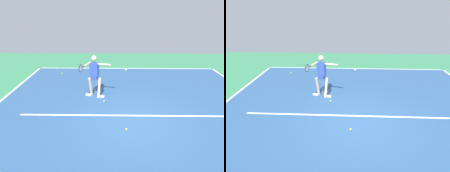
# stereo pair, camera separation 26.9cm
# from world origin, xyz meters

# --- Properties ---
(ground_plane) EXTENTS (22.08, 22.08, 0.00)m
(ground_plane) POSITION_xyz_m (0.00, 0.00, 0.00)
(ground_plane) COLOR #388456
(court_surface) EXTENTS (10.74, 13.37, 0.00)m
(court_surface) POSITION_xyz_m (0.00, 0.00, 0.00)
(court_surface) COLOR #2D5484
(court_surface) RESTS_ON ground_plane
(court_line_baseline_near) EXTENTS (10.74, 0.10, 0.01)m
(court_line_baseline_near) POSITION_xyz_m (0.00, -6.63, 0.00)
(court_line_baseline_near) COLOR white
(court_line_baseline_near) RESTS_ON ground_plane
(court_line_service) EXTENTS (8.06, 0.10, 0.01)m
(court_line_service) POSITION_xyz_m (0.00, -0.54, 0.00)
(court_line_service) COLOR white
(court_line_service) RESTS_ON ground_plane
(court_line_centre_mark) EXTENTS (0.10, 0.30, 0.01)m
(court_line_centre_mark) POSITION_xyz_m (0.00, -6.43, 0.00)
(court_line_centre_mark) COLOR white
(court_line_centre_mark) RESTS_ON ground_plane
(tennis_player) EXTENTS (1.18, 1.19, 1.79)m
(tennis_player) POSITION_xyz_m (1.50, -2.22, 1.03)
(tennis_player) COLOR beige
(tennis_player) RESTS_ON ground_plane
(tennis_ball_by_baseline) EXTENTS (0.07, 0.07, 0.07)m
(tennis_ball_by_baseline) POSITION_xyz_m (1.37, -3.16, 0.03)
(tennis_ball_by_baseline) COLOR #CCE033
(tennis_ball_by_baseline) RESTS_ON ground_plane
(tennis_ball_by_sideline) EXTENTS (0.07, 0.07, 0.07)m
(tennis_ball_by_sideline) POSITION_xyz_m (1.08, -1.68, 0.03)
(tennis_ball_by_sideline) COLOR yellow
(tennis_ball_by_sideline) RESTS_ON ground_plane
(tennis_ball_centre_court) EXTENTS (0.07, 0.07, 0.07)m
(tennis_ball_centre_court) POSITION_xyz_m (3.66, -5.42, 0.03)
(tennis_ball_centre_court) COLOR yellow
(tennis_ball_centre_court) RESTS_ON ground_plane
(tennis_ball_near_player) EXTENTS (0.07, 0.07, 0.07)m
(tennis_ball_near_player) POSITION_xyz_m (0.27, 0.42, 0.03)
(tennis_ball_near_player) COLOR yellow
(tennis_ball_near_player) RESTS_ON ground_plane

